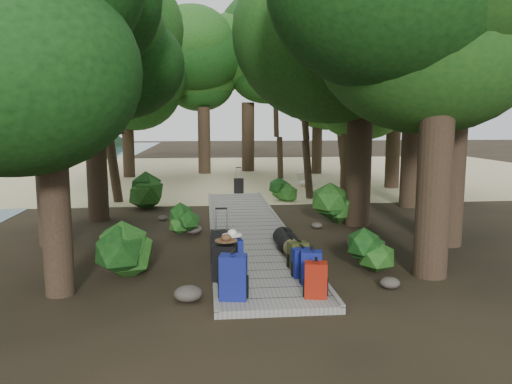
{
  "coord_description": "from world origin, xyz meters",
  "views": [
    {
      "loc": [
        -1.09,
        -12.08,
        2.94
      ],
      "look_at": [
        0.26,
        1.28,
        1.0
      ],
      "focal_mm": 35.0,
      "sensor_mm": 36.0,
      "label": 1
    }
  ],
  "objects_px": {
    "sun_lounger": "(306,180)",
    "duffel_right_khaki": "(291,247)",
    "backpack_left_a": "(233,275)",
    "backpack_left_d": "(226,247)",
    "backpack_right_d": "(298,253)",
    "backpack_right_a": "(316,278)",
    "suitcase_on_boardwalk": "(222,247)",
    "backpack_right_b": "(311,265)",
    "backpack_left_b": "(225,261)",
    "lone_suitcase_on_sand": "(239,186)",
    "backpack_left_c": "(231,256)",
    "backpack_right_c": "(302,261)",
    "duffel_right_black": "(286,240)",
    "kayak": "(145,184)"
  },
  "relations": [
    {
      "from": "backpack_left_b",
      "to": "sun_lounger",
      "type": "height_order",
      "value": "backpack_left_b"
    },
    {
      "from": "backpack_left_b",
      "to": "duffel_right_black",
      "type": "bearing_deg",
      "value": 69.27
    },
    {
      "from": "backpack_left_a",
      "to": "suitcase_on_boardwalk",
      "type": "relative_size",
      "value": 1.2
    },
    {
      "from": "backpack_right_a",
      "to": "backpack_right_b",
      "type": "relative_size",
      "value": 1.0
    },
    {
      "from": "sun_lounger",
      "to": "lone_suitcase_on_sand",
      "type": "bearing_deg",
      "value": -125.09
    },
    {
      "from": "backpack_right_c",
      "to": "backpack_right_d",
      "type": "relative_size",
      "value": 1.05
    },
    {
      "from": "backpack_right_a",
      "to": "suitcase_on_boardwalk",
      "type": "bearing_deg",
      "value": 136.13
    },
    {
      "from": "backpack_left_b",
      "to": "lone_suitcase_on_sand",
      "type": "bearing_deg",
      "value": 98.21
    },
    {
      "from": "backpack_right_d",
      "to": "lone_suitcase_on_sand",
      "type": "distance_m",
      "value": 10.6
    },
    {
      "from": "backpack_right_b",
      "to": "backpack_right_d",
      "type": "height_order",
      "value": "backpack_right_b"
    },
    {
      "from": "suitcase_on_boardwalk",
      "to": "sun_lounger",
      "type": "height_order",
      "value": "suitcase_on_boardwalk"
    },
    {
      "from": "backpack_right_d",
      "to": "backpack_right_a",
      "type": "bearing_deg",
      "value": -104.23
    },
    {
      "from": "duffel_right_khaki",
      "to": "backpack_right_d",
      "type": "bearing_deg",
      "value": -91.01
    },
    {
      "from": "backpack_right_a",
      "to": "sun_lounger",
      "type": "height_order",
      "value": "backpack_right_a"
    },
    {
      "from": "backpack_left_b",
      "to": "sun_lounger",
      "type": "bearing_deg",
      "value": 85.95
    },
    {
      "from": "backpack_right_a",
      "to": "suitcase_on_boardwalk",
      "type": "height_order",
      "value": "suitcase_on_boardwalk"
    },
    {
      "from": "sun_lounger",
      "to": "duffel_right_khaki",
      "type": "bearing_deg",
      "value": -80.91
    },
    {
      "from": "backpack_right_b",
      "to": "suitcase_on_boardwalk",
      "type": "distance_m",
      "value": 2.05
    },
    {
      "from": "backpack_right_d",
      "to": "sun_lounger",
      "type": "bearing_deg",
      "value": 64.1
    },
    {
      "from": "backpack_left_a",
      "to": "kayak",
      "type": "distance_m",
      "value": 14.68
    },
    {
      "from": "backpack_right_a",
      "to": "duffel_right_black",
      "type": "bearing_deg",
      "value": 101.4
    },
    {
      "from": "backpack_left_b",
      "to": "backpack_right_b",
      "type": "xyz_separation_m",
      "value": [
        1.49,
        -0.22,
        -0.05
      ]
    },
    {
      "from": "backpack_left_b",
      "to": "backpack_right_c",
      "type": "bearing_deg",
      "value": 19.94
    },
    {
      "from": "backpack_right_d",
      "to": "kayak",
      "type": "bearing_deg",
      "value": 95.24
    },
    {
      "from": "backpack_left_d",
      "to": "kayak",
      "type": "distance_m",
      "value": 12.4
    },
    {
      "from": "suitcase_on_boardwalk",
      "to": "backpack_right_d",
      "type": "bearing_deg",
      "value": -16.98
    },
    {
      "from": "backpack_left_b",
      "to": "lone_suitcase_on_sand",
      "type": "height_order",
      "value": "backpack_left_b"
    },
    {
      "from": "backpack_right_a",
      "to": "backpack_right_d",
      "type": "bearing_deg",
      "value": 100.85
    },
    {
      "from": "backpack_left_a",
      "to": "backpack_left_d",
      "type": "relative_size",
      "value": 1.65
    },
    {
      "from": "backpack_left_c",
      "to": "backpack_right_c",
      "type": "bearing_deg",
      "value": -13.66
    },
    {
      "from": "backpack_left_b",
      "to": "backpack_right_d",
      "type": "bearing_deg",
      "value": 40.69
    },
    {
      "from": "backpack_right_d",
      "to": "duffel_right_khaki",
      "type": "relative_size",
      "value": 1.03
    },
    {
      "from": "backpack_left_b",
      "to": "duffel_right_khaki",
      "type": "distance_m",
      "value": 2.19
    },
    {
      "from": "backpack_left_a",
      "to": "duffel_right_khaki",
      "type": "relative_size",
      "value": 1.49
    },
    {
      "from": "backpack_right_c",
      "to": "backpack_right_d",
      "type": "xyz_separation_m",
      "value": [
        0.03,
        0.58,
        -0.01
      ]
    },
    {
      "from": "backpack_right_a",
      "to": "backpack_right_c",
      "type": "height_order",
      "value": "backpack_right_a"
    },
    {
      "from": "suitcase_on_boardwalk",
      "to": "kayak",
      "type": "height_order",
      "value": "suitcase_on_boardwalk"
    },
    {
      "from": "backpack_left_b",
      "to": "suitcase_on_boardwalk",
      "type": "xyz_separation_m",
      "value": [
        -0.02,
        1.17,
        -0.04
      ]
    },
    {
      "from": "backpack_left_b",
      "to": "backpack_right_d",
      "type": "xyz_separation_m",
      "value": [
        1.43,
        0.74,
        -0.1
      ]
    },
    {
      "from": "backpack_right_c",
      "to": "duffel_right_khaki",
      "type": "relative_size",
      "value": 1.08
    },
    {
      "from": "sun_lounger",
      "to": "backpack_left_a",
      "type": "bearing_deg",
      "value": -83.87
    },
    {
      "from": "lone_suitcase_on_sand",
      "to": "backpack_left_b",
      "type": "bearing_deg",
      "value": -92.51
    },
    {
      "from": "backpack_right_b",
      "to": "backpack_left_a",
      "type": "bearing_deg",
      "value": -143.57
    },
    {
      "from": "backpack_left_b",
      "to": "backpack_right_a",
      "type": "relative_size",
      "value": 1.17
    },
    {
      "from": "backpack_right_c",
      "to": "backpack_left_a",
      "type": "bearing_deg",
      "value": -149.65
    },
    {
      "from": "backpack_left_c",
      "to": "duffel_right_khaki",
      "type": "height_order",
      "value": "backpack_left_c"
    },
    {
      "from": "backpack_right_d",
      "to": "duffel_right_khaki",
      "type": "bearing_deg",
      "value": 74.92
    },
    {
      "from": "backpack_left_c",
      "to": "backpack_right_c",
      "type": "relative_size",
      "value": 1.31
    },
    {
      "from": "backpack_right_a",
      "to": "lone_suitcase_on_sand",
      "type": "relative_size",
      "value": 1.05
    },
    {
      "from": "backpack_right_a",
      "to": "duffel_right_black",
      "type": "relative_size",
      "value": 0.91
    }
  ]
}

